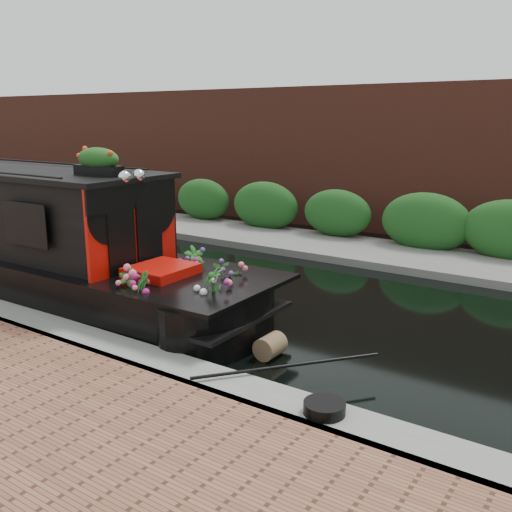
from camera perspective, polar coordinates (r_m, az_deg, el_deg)
The scene contains 7 objects.
ground at distance 10.74m, azimuth -4.64°, elevation -3.30°, with size 80.00×80.00×0.00m, color black.
near_bank_coping at distance 8.59m, azimuth -18.78°, elevation -8.44°, with size 40.00×0.60×0.50m, color gray.
far_bank_path at distance 14.14m, azimuth 6.13°, elevation 0.82°, with size 40.00×2.40×0.34m, color slate.
far_hedge at distance 14.92m, azimuth 7.78°, elevation 1.45°, with size 40.00×1.10×2.80m, color #1C4D1A.
far_brick_wall at distance 16.79m, azimuth 11.03°, elevation 2.69°, with size 40.00×1.00×8.00m, color brown.
rope_fender at distance 7.71m, azimuth 1.44°, elevation -9.00°, with size 0.31×0.31×0.39m, color brown.
coiled_mooring_rope at distance 5.92m, azimuth 6.86°, elevation -14.84°, with size 0.43×0.43×0.12m, color black.
Camera 1 is at (6.51, -7.95, 3.13)m, focal length 40.00 mm.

